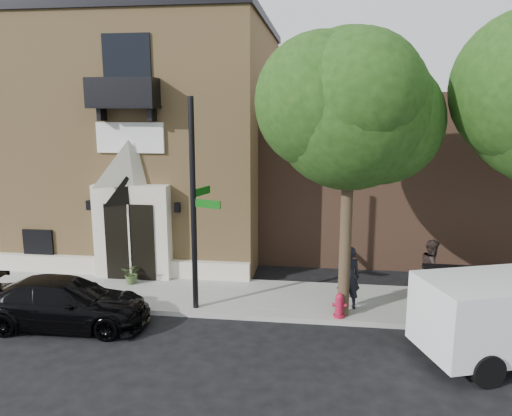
{
  "coord_description": "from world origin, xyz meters",
  "views": [
    {
      "loc": [
        5.31,
        -12.95,
        5.88
      ],
      "look_at": [
        3.32,
        2.0,
        2.83
      ],
      "focal_mm": 35.0,
      "sensor_mm": 36.0,
      "label": 1
    }
  ],
  "objects": [
    {
      "name": "sidewalk",
      "position": [
        1.0,
        1.5,
        0.07
      ],
      "size": [
        42.0,
        3.0,
        0.15
      ],
      "primitive_type": "cube",
      "color": "gray",
      "rests_on": "ground"
    },
    {
      "name": "pedestrian_far",
      "position": [
        8.74,
        2.28,
        1.04
      ],
      "size": [
        0.84,
        0.99,
        1.78
      ],
      "primitive_type": "imported",
      "rotation": [
        0.0,
        0.0,
        1.36
      ],
      "color": "#2E231F",
      "rests_on": "sidewalk"
    },
    {
      "name": "neighbour_building",
      "position": [
        12.0,
        9.0,
        3.2
      ],
      "size": [
        18.0,
        8.0,
        6.4
      ],
      "primitive_type": "cube",
      "color": "brown",
      "rests_on": "ground"
    },
    {
      "name": "fire_hydrant",
      "position": [
        5.89,
        0.25,
        0.49
      ],
      "size": [
        0.4,
        0.32,
        0.7
      ],
      "color": "maroon",
      "rests_on": "sidewalk"
    },
    {
      "name": "dumpster",
      "position": [
        9.24,
        0.73,
        0.82
      ],
      "size": [
        2.05,
        1.2,
        1.32
      ],
      "rotation": [
        0.0,
        0.0,
        -0.03
      ],
      "color": "#103C1F",
      "rests_on": "sidewalk"
    },
    {
      "name": "planter",
      "position": [
        -0.83,
        2.08,
        0.5
      ],
      "size": [
        0.66,
        0.58,
        0.7
      ],
      "primitive_type": "imported",
      "rotation": [
        0.0,
        0.0,
        -0.05
      ],
      "color": "#40572B",
      "rests_on": "sidewalk"
    },
    {
      "name": "street_sign",
      "position": [
        1.79,
        0.41,
        3.19
      ],
      "size": [
        0.92,
        1.14,
        6.03
      ],
      "rotation": [
        0.0,
        0.0,
        -0.33
      ],
      "color": "black",
      "rests_on": "sidewalk"
    },
    {
      "name": "street_tree_left",
      "position": [
        6.03,
        0.35,
        5.87
      ],
      "size": [
        4.97,
        4.38,
        7.77
      ],
      "color": "#38281C",
      "rests_on": "sidewalk"
    },
    {
      "name": "pedestrian_near",
      "position": [
        6.14,
        0.93,
        1.08
      ],
      "size": [
        0.74,
        0.54,
        1.87
      ],
      "primitive_type": "imported",
      "rotation": [
        0.0,
        0.0,
        3.29
      ],
      "color": "black",
      "rests_on": "sidewalk"
    },
    {
      "name": "church",
      "position": [
        -2.99,
        7.95,
        4.63
      ],
      "size": [
        12.2,
        11.01,
        9.3
      ],
      "color": "#AA8550",
      "rests_on": "ground"
    },
    {
      "name": "ground",
      "position": [
        0.0,
        0.0,
        0.0
      ],
      "size": [
        120.0,
        120.0,
        0.0
      ],
      "primitive_type": "plane",
      "color": "black",
      "rests_on": "ground"
    },
    {
      "name": "black_sedan",
      "position": [
        -1.52,
        -0.98,
        0.67
      ],
      "size": [
        4.67,
        2.08,
        1.33
      ],
      "primitive_type": "imported",
      "rotation": [
        0.0,
        0.0,
        1.62
      ],
      "color": "black",
      "rests_on": "ground"
    }
  ]
}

